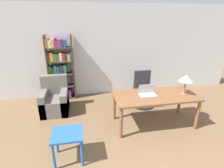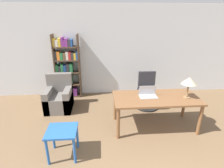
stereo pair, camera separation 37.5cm
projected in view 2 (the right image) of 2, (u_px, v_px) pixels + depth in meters
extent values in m
cube|color=silver|center=(120.00, 51.00, 5.31)|extent=(8.00, 0.06, 2.70)
cube|color=brown|center=(156.00, 98.00, 3.73)|extent=(1.81, 0.84, 0.04)
cylinder|color=brown|center=(118.00, 124.00, 3.48)|extent=(0.07, 0.07, 0.69)
cylinder|color=brown|center=(200.00, 120.00, 3.59)|extent=(0.07, 0.07, 0.69)
cylinder|color=brown|center=(115.00, 106.00, 4.14)|extent=(0.07, 0.07, 0.69)
cylinder|color=brown|center=(184.00, 104.00, 4.26)|extent=(0.07, 0.07, 0.69)
cube|color=#B2B2B7|center=(148.00, 97.00, 3.73)|extent=(0.37, 0.22, 0.02)
cube|color=#B2B2B7|center=(147.00, 90.00, 3.77)|extent=(0.37, 0.05, 0.21)
cube|color=navy|center=(147.00, 90.00, 3.77)|extent=(0.33, 0.04, 0.19)
cylinder|color=olive|center=(186.00, 97.00, 3.71)|extent=(0.13, 0.13, 0.01)
cylinder|color=olive|center=(188.00, 91.00, 3.65)|extent=(0.04, 0.04, 0.29)
cone|color=#C6B793|center=(189.00, 81.00, 3.57)|extent=(0.31, 0.31, 0.15)
cylinder|color=black|center=(147.00, 106.00, 4.82)|extent=(0.59, 0.59, 0.04)
cylinder|color=#262626|center=(147.00, 100.00, 4.75)|extent=(0.06, 0.06, 0.35)
cube|color=#2D2D33|center=(148.00, 93.00, 4.67)|extent=(0.48, 0.48, 0.10)
cube|color=#2D2D33|center=(147.00, 80.00, 4.75)|extent=(0.46, 0.08, 0.48)
cube|color=#2356A3|center=(62.00, 131.00, 2.97)|extent=(0.51, 0.47, 0.04)
cylinder|color=#2356A3|center=(47.00, 152.00, 2.87)|extent=(0.04, 0.04, 0.50)
cylinder|color=#2356A3|center=(75.00, 151.00, 2.90)|extent=(0.04, 0.04, 0.50)
cylinder|color=#2356A3|center=(53.00, 137.00, 3.24)|extent=(0.04, 0.04, 0.50)
cylinder|color=#2356A3|center=(77.00, 136.00, 3.27)|extent=(0.04, 0.04, 0.50)
cube|color=#66605B|center=(59.00, 102.00, 4.65)|extent=(0.66, 0.72, 0.41)
cube|color=#66605B|center=(60.00, 82.00, 4.75)|extent=(0.66, 0.16, 0.51)
cube|color=#66605B|center=(49.00, 99.00, 4.60)|extent=(0.16, 0.72, 0.59)
cube|color=#66605B|center=(69.00, 99.00, 4.63)|extent=(0.16, 0.72, 0.59)
cube|color=#4C3828|center=(56.00, 67.00, 5.16)|extent=(0.04, 0.28, 1.89)
cube|color=#4C3828|center=(79.00, 67.00, 5.20)|extent=(0.04, 0.28, 1.89)
cube|color=#4C3828|center=(70.00, 95.00, 5.51)|extent=(0.70, 0.28, 0.04)
cube|color=brown|center=(60.00, 92.00, 5.45)|extent=(0.07, 0.24, 0.20)
cube|color=#7F338C|center=(63.00, 92.00, 5.46)|extent=(0.06, 0.24, 0.19)
cube|color=orange|center=(65.00, 91.00, 5.46)|extent=(0.08, 0.24, 0.22)
cube|color=#B72D28|center=(67.00, 92.00, 5.47)|extent=(0.04, 0.24, 0.19)
cube|color=orange|center=(69.00, 91.00, 5.46)|extent=(0.04, 0.24, 0.25)
cube|color=#333338|center=(71.00, 92.00, 5.47)|extent=(0.09, 0.24, 0.21)
cube|color=#7F338C|center=(74.00, 91.00, 5.47)|extent=(0.06, 0.24, 0.24)
cube|color=#7F338C|center=(76.00, 91.00, 5.48)|extent=(0.08, 0.24, 0.24)
cube|color=#4C3828|center=(69.00, 84.00, 5.38)|extent=(0.70, 0.28, 0.04)
cube|color=#7F338C|center=(59.00, 80.00, 5.31)|extent=(0.09, 0.24, 0.23)
cube|color=gold|center=(62.00, 80.00, 5.31)|extent=(0.07, 0.24, 0.23)
cube|color=brown|center=(65.00, 80.00, 5.32)|extent=(0.09, 0.24, 0.25)
cube|color=#234C99|center=(67.00, 80.00, 5.32)|extent=(0.05, 0.24, 0.24)
cube|color=silver|center=(69.00, 79.00, 5.32)|extent=(0.05, 0.24, 0.26)
cube|color=#2D7F47|center=(71.00, 79.00, 5.33)|extent=(0.07, 0.24, 0.25)
cube|color=#4C3828|center=(68.00, 72.00, 5.24)|extent=(0.70, 0.28, 0.04)
cube|color=#2D7F47|center=(58.00, 68.00, 5.17)|extent=(0.08, 0.24, 0.23)
cube|color=#333338|center=(60.00, 69.00, 5.18)|extent=(0.06, 0.24, 0.19)
cube|color=#2D7F47|center=(63.00, 68.00, 5.18)|extent=(0.07, 0.24, 0.26)
cube|color=#234C99|center=(65.00, 68.00, 5.19)|extent=(0.07, 0.24, 0.22)
cube|color=#333338|center=(68.00, 68.00, 5.19)|extent=(0.09, 0.24, 0.26)
cube|color=#2D7F47|center=(71.00, 67.00, 5.19)|extent=(0.08, 0.24, 0.26)
cube|color=#4C3828|center=(67.00, 60.00, 5.10)|extent=(0.70, 0.28, 0.04)
cube|color=#333338|center=(56.00, 55.00, 5.03)|extent=(0.06, 0.24, 0.25)
cube|color=orange|center=(59.00, 55.00, 5.04)|extent=(0.09, 0.24, 0.25)
cube|color=#2D7F47|center=(62.00, 56.00, 5.05)|extent=(0.07, 0.24, 0.21)
cube|color=brown|center=(65.00, 56.00, 5.06)|extent=(0.07, 0.24, 0.21)
cube|color=silver|center=(67.00, 55.00, 5.06)|extent=(0.07, 0.24, 0.23)
cube|color=#B72D28|center=(70.00, 55.00, 5.06)|extent=(0.07, 0.24, 0.23)
cube|color=#333338|center=(73.00, 56.00, 5.07)|extent=(0.07, 0.24, 0.21)
cube|color=gold|center=(75.00, 56.00, 5.08)|extent=(0.06, 0.24, 0.19)
cube|color=#234C99|center=(77.00, 55.00, 5.07)|extent=(0.05, 0.24, 0.24)
cube|color=#4C3828|center=(66.00, 47.00, 4.97)|extent=(0.70, 0.28, 0.04)
cube|color=gold|center=(54.00, 42.00, 4.90)|extent=(0.05, 0.24, 0.23)
cube|color=silver|center=(57.00, 43.00, 4.91)|extent=(0.08, 0.24, 0.18)
cube|color=gold|center=(60.00, 42.00, 4.91)|extent=(0.07, 0.24, 0.23)
cube|color=#7F338C|center=(62.00, 42.00, 4.91)|extent=(0.05, 0.24, 0.26)
cube|color=#7F338C|center=(64.00, 43.00, 4.93)|extent=(0.04, 0.24, 0.18)
cube|color=#7F338C|center=(67.00, 42.00, 4.92)|extent=(0.08, 0.24, 0.22)
cube|color=#333338|center=(69.00, 43.00, 4.93)|extent=(0.07, 0.24, 0.20)
cube|color=#234C99|center=(72.00, 43.00, 4.94)|extent=(0.05, 0.24, 0.20)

